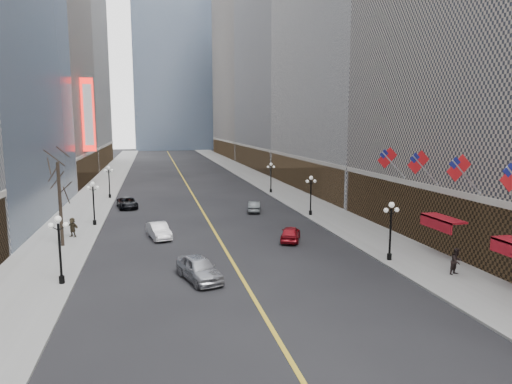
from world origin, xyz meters
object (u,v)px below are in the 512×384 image
car_nb_near (199,268)px  car_nb_far (127,203)px  car_sb_far (254,207)px  streetlamp_east_2 (311,191)px  streetlamp_west_3 (109,178)px  streetlamp_east_3 (271,174)px  car_sb_mid (290,233)px  car_nb_mid (159,231)px  streetlamp_east_1 (391,225)px  streetlamp_west_1 (59,243)px  streetlamp_west_2 (93,199)px

car_nb_near → car_nb_far: 29.49m
car_nb_far → car_sb_far: (15.06, -5.94, -0.02)m
streetlamp_east_2 → streetlamp_west_3: bearing=142.7°
streetlamp_east_2 → car_sb_far: (-5.74, 3.94, -2.25)m
streetlamp_east_3 → car_sb_mid: (-5.57, -28.29, -2.21)m
car_nb_mid → car_sb_mid: bearing=-29.8°
streetlamp_east_1 → car_nb_far: (-20.80, 27.88, -2.23)m
car_sb_mid → car_nb_near: bearing=65.3°
car_nb_near → car_sb_far: car_nb_near is taller
car_nb_mid → car_sb_mid: (11.60, -3.68, -0.02)m
streetlamp_east_2 → streetlamp_east_3: size_ratio=1.00×
streetlamp_east_1 → car_sb_far: streetlamp_east_1 is taller
streetlamp_east_3 → streetlamp_west_1: same height
car_nb_far → car_sb_mid: size_ratio=1.19×
streetlamp_west_1 → streetlamp_west_3: size_ratio=1.00×
streetlamp_west_1 → car_sb_far: 28.38m
streetlamp_west_2 → streetlamp_east_2: bearing=0.0°
streetlamp_east_3 → car_nb_mid: bearing=-124.9°
streetlamp_west_2 → car_sb_mid: 20.87m
streetlamp_west_1 → car_sb_far: bearing=50.8°
streetlamp_west_3 → car_sb_mid: (18.03, -28.29, -2.21)m
car_nb_far → car_nb_mid: bearing=-87.3°
car_sb_mid → streetlamp_east_1: bearing=147.6°
car_sb_far → streetlamp_west_2: bearing=27.0°
streetlamp_west_2 → car_sb_mid: size_ratio=1.11×
streetlamp_west_3 → streetlamp_east_2: bearing=-37.3°
streetlamp_west_1 → car_sb_mid: bearing=23.1°
streetlamp_east_3 → car_sb_mid: size_ratio=1.11×
streetlamp_east_3 → car_nb_far: size_ratio=0.93×
car_nb_mid → car_nb_far: car_nb_mid is taller
streetlamp_west_1 → car_nb_near: bearing=-6.2°
car_nb_mid → car_sb_far: car_nb_mid is taller
car_nb_far → car_sb_far: size_ratio=1.22×
car_nb_far → streetlamp_west_3: bearing=99.3°
streetlamp_east_3 → car_nb_far: streetlamp_east_3 is taller
streetlamp_east_1 → streetlamp_west_1: same height
car_nb_mid → streetlamp_east_1: bearing=-45.8°
streetlamp_east_3 → streetlamp_west_3: bearing=180.0°
streetlamp_west_2 → car_nb_far: 10.51m
streetlamp_east_1 → streetlamp_west_3: same height
streetlamp_west_2 → car_nb_near: streetlamp_west_2 is taller
streetlamp_west_2 → streetlamp_west_3: (0.00, 18.00, 0.00)m
streetlamp_west_3 → car_nb_near: (8.90, -36.97, -2.08)m
streetlamp_east_2 → streetlamp_east_3: same height
car_nb_near → car_nb_mid: bearing=84.6°
streetlamp_east_3 → streetlamp_west_3: size_ratio=1.00×
car_sb_far → streetlamp_east_3: bearing=-97.6°
streetlamp_east_3 → car_nb_far: 22.44m
streetlamp_east_2 → car_nb_near: (-14.70, -18.97, -2.08)m
streetlamp_east_1 → streetlamp_west_2: same height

